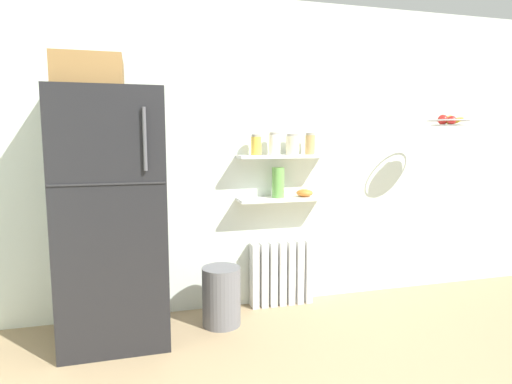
% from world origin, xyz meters
% --- Properties ---
extents(back_wall, '(7.04, 0.10, 2.60)m').
position_xyz_m(back_wall, '(0.00, 2.05, 1.30)').
color(back_wall, silver).
rests_on(back_wall, ground_plane).
extents(refrigerator, '(0.72, 0.73, 2.00)m').
position_xyz_m(refrigerator, '(-1.26, 1.65, 0.94)').
color(refrigerator, black).
rests_on(refrigerator, ground_plane).
extents(radiator, '(0.55, 0.12, 0.56)m').
position_xyz_m(radiator, '(0.12, 1.92, 0.28)').
color(radiator, white).
rests_on(radiator, ground_plane).
extents(wall_shelf_lower, '(0.78, 0.22, 0.02)m').
position_xyz_m(wall_shelf_lower, '(0.12, 1.89, 0.94)').
color(wall_shelf_lower, white).
extents(wall_shelf_upper, '(0.78, 0.22, 0.02)m').
position_xyz_m(wall_shelf_upper, '(0.12, 1.89, 1.31)').
color(wall_shelf_upper, white).
extents(storage_jar_0, '(0.09, 0.09, 0.17)m').
position_xyz_m(storage_jar_0, '(-0.12, 1.89, 1.40)').
color(storage_jar_0, yellow).
rests_on(storage_jar_0, wall_shelf_upper).
extents(storage_jar_1, '(0.10, 0.10, 0.19)m').
position_xyz_m(storage_jar_1, '(0.04, 1.89, 1.41)').
color(storage_jar_1, silver).
rests_on(storage_jar_1, wall_shelf_upper).
extents(storage_jar_2, '(0.11, 0.11, 0.18)m').
position_xyz_m(storage_jar_2, '(0.20, 1.89, 1.40)').
color(storage_jar_2, beige).
rests_on(storage_jar_2, wall_shelf_upper).
extents(storage_jar_3, '(0.08, 0.08, 0.19)m').
position_xyz_m(storage_jar_3, '(0.36, 1.89, 1.41)').
color(storage_jar_3, tan).
rests_on(storage_jar_3, wall_shelf_upper).
extents(vase, '(0.10, 0.10, 0.26)m').
position_xyz_m(vase, '(0.07, 1.89, 1.08)').
color(vase, '#66A84C').
rests_on(vase, wall_shelf_lower).
extents(shelf_bowl, '(0.14, 0.14, 0.06)m').
position_xyz_m(shelf_bowl, '(0.31, 1.89, 0.99)').
color(shelf_bowl, orange).
rests_on(shelf_bowl, wall_shelf_lower).
extents(trash_bin, '(0.30, 0.30, 0.46)m').
position_xyz_m(trash_bin, '(-0.47, 1.65, 0.23)').
color(trash_bin, slate).
rests_on(trash_bin, ground_plane).
extents(hanging_fruit_basket, '(0.34, 0.34, 0.10)m').
position_xyz_m(hanging_fruit_basket, '(1.49, 1.59, 1.60)').
color(hanging_fruit_basket, '#B2B2B7').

